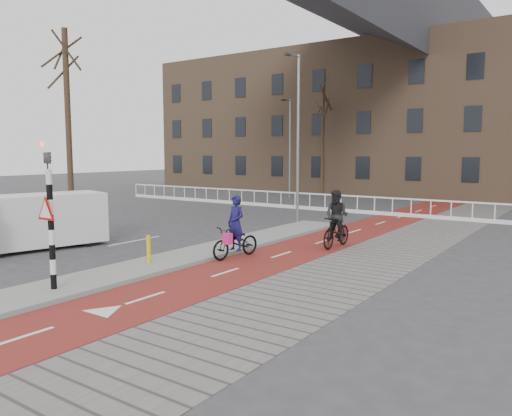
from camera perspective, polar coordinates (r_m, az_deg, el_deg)
The scene contains 15 objects.
ground at distance 13.84m, azimuth -13.67°, elevation -7.98°, with size 120.00×120.00×0.00m, color #38383A.
bike_lane at distance 20.99m, azimuth 10.16°, elevation -2.98°, with size 2.50×60.00×0.01m, color maroon.
sidewalk at distance 20.00m, azimuth 17.48°, elevation -3.64°, with size 3.00×60.00×0.01m, color slate.
curb_island at distance 17.10m, azimuth -5.16°, elevation -4.86°, with size 1.80×16.00×0.12m, color gray.
traffic_signal at distance 12.76m, azimuth -22.52°, elevation -0.41°, with size 0.80×0.80×3.68m.
bollard at distance 15.20m, azimuth -12.17°, elevation -4.60°, with size 0.12×0.12×0.82m, color #DDBA0C.
cyclist_near at distance 16.03m, azimuth -2.32°, elevation -3.33°, with size 0.96×2.02×2.01m.
cyclist_far at distance 17.93m, azimuth 9.20°, elevation -1.81°, with size 0.90×1.93×2.05m.
van at distance 19.16m, azimuth -23.71°, elevation -1.28°, with size 2.85×4.76×1.91m.
railing at distance 30.09m, azimuth 4.49°, elevation 0.51°, with size 28.00×0.10×0.99m.
townhouse_row at distance 43.12m, azimuth 17.32°, elevation 12.02°, with size 46.00×10.00×15.90m.
tree_left at distance 25.99m, azimuth -20.65°, elevation 8.70°, with size 0.28×0.28×9.22m, color #302215.
tree_mid at distance 38.83m, azimuth 7.62°, elevation 7.60°, with size 0.24×0.24×8.46m, color #302215.
streetlight_near at distance 23.51m, azimuth 4.83°, elevation 7.66°, with size 0.12×0.12×7.83m, color slate.
streetlight_left at distance 36.50m, azimuth 3.90°, elevation 6.71°, with size 0.12×0.12×7.16m, color slate.
Camera 1 is at (10.09, -8.84, 3.40)m, focal length 35.00 mm.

